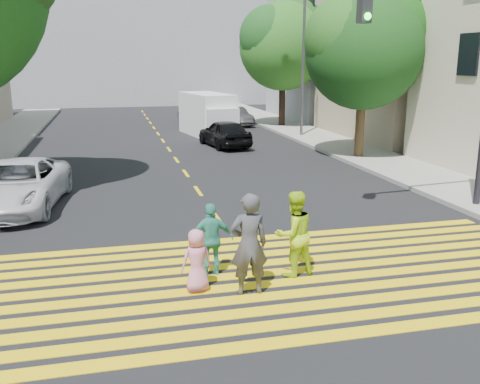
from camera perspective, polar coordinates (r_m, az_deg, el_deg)
name	(u,v)px	position (r m, az deg, el deg)	size (l,w,h in m)	color
ground	(279,307)	(9.80, 4.24, -12.12)	(120.00, 120.00, 0.00)	black
sidewalk_left	(0,142)	(31.19, -24.20, 4.87)	(3.00, 40.00, 0.15)	gray
sidewalk_right	(353,151)	(26.28, 11.96, 4.32)	(3.00, 60.00, 0.15)	gray
crosswalk	(260,279)	(10.90, 2.17, -9.26)	(13.40, 5.30, 0.01)	yellow
lane_line	(160,137)	(31.29, -8.50, 5.82)	(0.12, 34.40, 0.01)	yellow
building_right_tan	(434,47)	(32.63, 19.98, 14.29)	(10.00, 10.00, 10.00)	tan
building_right_grey	(349,51)	(42.29, 11.57, 14.53)	(10.00, 10.00, 10.00)	gray
backdrop_block	(134,43)	(56.46, -11.24, 15.32)	(30.00, 8.00, 12.00)	gray
tree_right_near	(365,44)	(24.26, 13.24, 15.11)	(5.85, 5.42, 7.35)	#342618
tree_right_far	(284,41)	(35.52, 4.72, 15.72)	(6.58, 6.30, 8.12)	black
pedestrian_man	(249,244)	(9.93, 0.96, -5.60)	(0.71, 0.47, 1.95)	#403F46
pedestrian_woman	(294,234)	(10.87, 5.77, -4.45)	(0.86, 0.67, 1.77)	#B9E81C
pedestrian_child	(197,261)	(10.18, -4.64, -7.32)	(0.60, 0.39, 1.23)	pink
pedestrian_extra	(212,240)	(10.88, -3.04, -5.08)	(0.89, 0.37, 1.51)	teal
white_sedan	(17,185)	(17.07, -22.69, 0.68)	(2.37, 5.13, 1.43)	silver
dark_car_near	(224,133)	(27.33, -1.68, 6.30)	(1.66, 4.12, 1.40)	black
silver_car	(196,114)	(37.56, -4.72, 8.27)	(1.88, 4.63, 1.34)	#A7A7AE
dark_car_parked	(235,117)	(36.46, -0.49, 8.06)	(1.30, 3.72, 1.23)	#232326
white_van	(209,116)	(31.50, -3.36, 8.11)	(2.74, 5.41, 2.44)	white
traffic_signal	(457,60)	(16.03, 22.11, 12.93)	(4.52, 0.84, 6.65)	#212029
street_lamp	(300,47)	(30.74, 6.45, 15.07)	(1.96, 0.52, 8.70)	#535357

